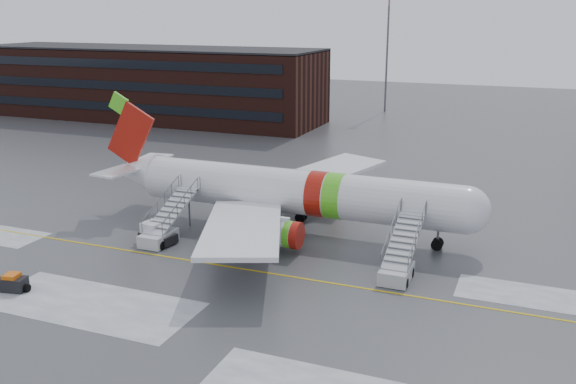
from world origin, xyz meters
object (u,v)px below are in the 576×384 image
at_px(airstair_fwd, 399,263).
at_px(baggage_tractor, 13,284).
at_px(airliner, 286,191).
at_px(airstair_aft, 163,229).
at_px(pushback_tug, 156,234).

relative_size(airstair_fwd, baggage_tractor, 3.13).
relative_size(airliner, airstair_aft, 4.55).
relative_size(airliner, pushback_tug, 10.96).
height_order(airstair_aft, baggage_tractor, airstair_aft).
bearing_deg(airstair_fwd, baggage_tractor, -152.93).
bearing_deg(airliner, pushback_tug, -140.93).
bearing_deg(airstair_aft, pushback_tug, -127.90).
height_order(airstair_aft, pushback_tug, airstair_aft).
distance_m(airstair_aft, baggage_tractor, 12.85).
bearing_deg(airliner, airstair_fwd, -30.11).
xyz_separation_m(airliner, airstair_aft, (-8.27, -6.54, -2.35)).
bearing_deg(pushback_tug, baggage_tractor, -108.13).
bearing_deg(airliner, baggage_tractor, -123.73).
relative_size(airliner, baggage_tractor, 14.26).
bearing_deg(airstair_aft, baggage_tractor, -109.07).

